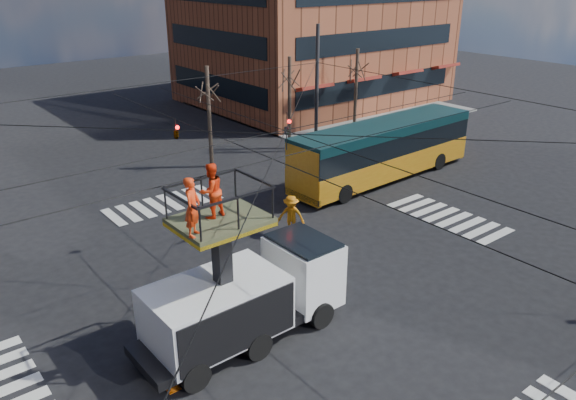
# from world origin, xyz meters

# --- Properties ---
(ground) EXTENTS (120.00, 120.00, 0.00)m
(ground) POSITION_xyz_m (0.00, 0.00, 0.00)
(ground) COLOR black
(ground) RESTS_ON ground
(sidewalk_ne) EXTENTS (18.00, 18.00, 0.12)m
(sidewalk_ne) POSITION_xyz_m (21.00, 21.00, 0.06)
(sidewalk_ne) COLOR slate
(sidewalk_ne) RESTS_ON ground
(crosswalks) EXTENTS (22.40, 22.40, 0.02)m
(crosswalks) POSITION_xyz_m (0.00, 0.00, 0.01)
(crosswalks) COLOR silver
(crosswalks) RESTS_ON ground
(building_ne) EXTENTS (20.06, 16.06, 14.00)m
(building_ne) POSITION_xyz_m (21.98, 23.98, 7.00)
(building_ne) COLOR brown
(building_ne) RESTS_ON ground
(overhead_network) EXTENTS (24.24, 24.24, 8.00)m
(overhead_network) POSITION_xyz_m (-0.07, 0.40, 4.29)
(overhead_network) COLOR #2D2D30
(overhead_network) RESTS_ON ground
(tree_a) EXTENTS (2.00, 2.00, 6.00)m
(tree_a) POSITION_xyz_m (5.00, 13.50, 4.63)
(tree_a) COLOR #382B21
(tree_a) RESTS_ON ground
(tree_b) EXTENTS (2.00, 2.00, 6.00)m
(tree_b) POSITION_xyz_m (11.00, 13.50, 4.63)
(tree_b) COLOR #382B21
(tree_b) RESTS_ON ground
(tree_c) EXTENTS (2.00, 2.00, 6.00)m
(tree_c) POSITION_xyz_m (17.00, 13.50, 4.63)
(tree_c) COLOR #382B21
(tree_c) RESTS_ON ground
(utility_truck) EXTENTS (7.03, 2.73, 6.09)m
(utility_truck) POSITION_xyz_m (-2.92, -1.75, 2.02)
(utility_truck) COLOR black
(utility_truck) RESTS_ON ground
(city_bus) EXTENTS (12.41, 3.00, 3.20)m
(city_bus) POSITION_xyz_m (11.58, 5.76, 1.73)
(city_bus) COLOR orange
(city_bus) RESTS_ON ground
(traffic_cone) EXTENTS (0.36, 0.36, 0.63)m
(traffic_cone) POSITION_xyz_m (-6.02, -2.51, 0.31)
(traffic_cone) COLOR #F5620A
(traffic_cone) RESTS_ON ground
(worker_ground) EXTENTS (0.66, 1.09, 1.73)m
(worker_ground) POSITION_xyz_m (-3.93, -1.82, 0.86)
(worker_ground) COLOR #FF3210
(worker_ground) RESTS_ON ground
(flagger) EXTENTS (1.31, 1.40, 1.89)m
(flagger) POSITION_xyz_m (2.86, 3.17, 0.95)
(flagger) COLOR orange
(flagger) RESTS_ON ground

